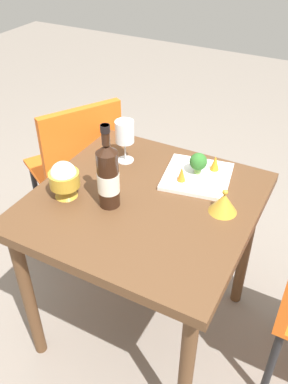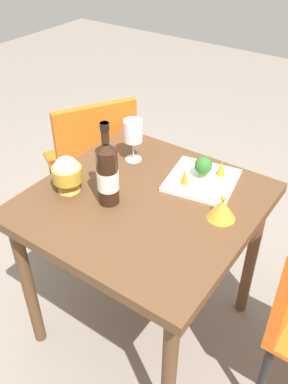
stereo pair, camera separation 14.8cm
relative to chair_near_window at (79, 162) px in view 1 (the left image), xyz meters
name	(u,v)px [view 1 (the left image)]	position (x,y,z in m)	size (l,w,h in m)	color
ground_plane	(144,322)	(-0.34, -0.55, -0.53)	(8.00, 8.00, 0.00)	gray
dining_table	(144,219)	(-0.34, -0.55, 0.10)	(0.79, 0.79, 0.73)	brown
chair_near_window	(79,162)	(0.00, 0.00, 0.00)	(0.55, 0.55, 0.85)	orange
wine_bottle	(108,176)	(-0.43, -0.46, 0.32)	(0.08, 0.08, 0.31)	black
wine_glass	(125,133)	(-0.15, -0.36, 0.33)	(0.08, 0.08, 0.18)	white
rice_bowl	(64,179)	(-0.46, -0.29, 0.27)	(0.11, 0.11, 0.14)	gold
rice_bowl_lid	(224,203)	(-0.28, -0.83, 0.24)	(0.10, 0.10, 0.09)	gold
serving_plate	(197,176)	(-0.13, -0.67, 0.21)	(0.29, 0.29, 0.02)	white
broccoli_floret	(198,162)	(-0.12, -0.67, 0.26)	(0.07, 0.07, 0.09)	#729E4C
carrot_garnish_left	(182,174)	(-0.19, -0.63, 0.24)	(0.03, 0.03, 0.06)	orange
carrot_garnish_right	(215,163)	(-0.06, -0.72, 0.24)	(0.04, 0.04, 0.06)	orange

